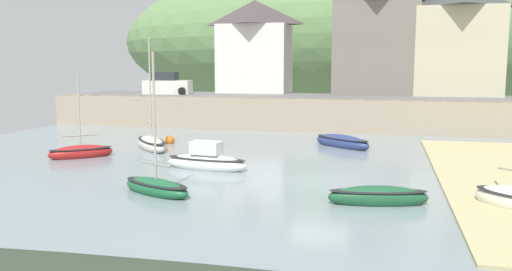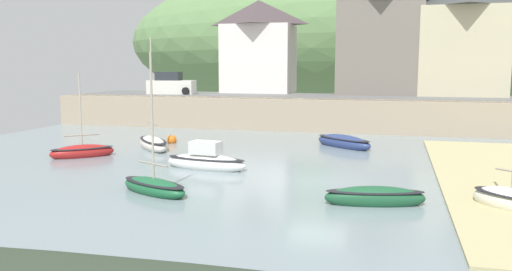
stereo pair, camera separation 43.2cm
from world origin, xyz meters
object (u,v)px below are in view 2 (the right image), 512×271
Objects in this scene: waterfront_building_centre at (381,30)px; mooring_buoy at (172,140)px; waterfront_building_right at (461,40)px; waterfront_building_left at (259,46)px; sailboat_far_left at (153,143)px; sailboat_white_hull at (511,200)px; church_with_spire at (476,2)px; motorboat_with_cabin at (154,186)px; rowboat_small_beached at (344,142)px; parked_car_near_slipway at (171,85)px; fishing_boat_green at (375,197)px; sailboat_nearest_shore at (82,152)px; dinghy_open_wooden at (206,161)px.

waterfront_building_centre reaches higher than mooring_buoy.
waterfront_building_right is at bearing 0.00° from waterfront_building_centre.
waterfront_building_right is (17.56, 0.00, 0.33)m from waterfront_building_left.
sailboat_white_hull is (17.89, -9.00, 0.03)m from sailboat_far_left.
church_with_spire is at bearing 126.92° from sailboat_white_hull.
motorboat_with_cabin is (-14.18, -29.11, -6.77)m from waterfront_building_right.
church_with_spire reaches higher than sailboat_white_hull.
church_with_spire is at bearing 103.34° from rowboat_small_beached.
rowboat_small_beached is 19.92m from parked_car_near_slipway.
sailboat_far_left is 10.59× the size of mooring_buoy.
sailboat_white_hull is at bearing -5.71° from fishing_boat_green.
church_with_spire is 28.23m from parked_car_near_slipway.
waterfront_building_left is 23.95m from sailboat_nearest_shore.
waterfront_building_centre is 2.68× the size of rowboat_small_beached.
waterfront_building_right is 18.84m from rowboat_small_beached.
sailboat_nearest_shore is (-21.54, -22.72, -6.75)m from waterfront_building_right.
dinghy_open_wooden is 10.24m from rowboat_small_beached.
waterfront_building_right is 32.03m from sailboat_nearest_shore.
sailboat_nearest_shore is at bearing -99.95° from waterfront_building_left.
mooring_buoy is (0.16, 2.31, -0.12)m from sailboat_far_left.
parked_car_near_slipway is (-5.33, 14.61, 2.89)m from sailboat_far_left.
sailboat_far_left is (-19.09, -19.11, -6.73)m from waterfront_building_right.
church_with_spire reaches higher than parked_car_near_slipway.
sailboat_white_hull is at bearing -94.78° from church_with_spire.
sailboat_far_left is 1.05× the size of sailboat_white_hull.
waterfront_building_right is at bearing -110.43° from church_with_spire.
waterfront_building_right reaches higher than sailboat_far_left.
dinghy_open_wooden is at bearing -67.47° from parked_car_near_slipway.
waterfront_building_right is at bearing 0.00° from waterfront_building_left.
sailboat_far_left is 15.82m from parked_car_near_slipway.
waterfront_building_right reaches higher than sailboat_nearest_shore.
waterfront_building_right reaches higher than fishing_boat_green.
mooring_buoy is at bearing -134.47° from church_with_spire.
rowboat_small_beached is (-8.13, -15.60, -6.75)m from waterfront_building_right.
sailboat_white_hull is at bearing -32.52° from mooring_buoy.
dinghy_open_wooden is (3.67, -24.08, -6.34)m from waterfront_building_left.
sailboat_white_hull is 1.57× the size of rowboat_small_beached.
church_with_spire reaches higher than motorboat_with_cabin.
waterfront_building_centre is at bearing -153.73° from church_with_spire.
motorboat_with_cabin reaches higher than mooring_buoy.
waterfront_building_left reaches higher than sailboat_white_hull.
rowboat_small_beached is (6.05, 13.51, 0.02)m from motorboat_with_cabin.
rowboat_small_beached is at bearing -14.14° from sailboat_nearest_shore.
sailboat_white_hull is 14.30m from rowboat_small_beached.
fishing_boat_green is 30.62m from parked_car_near_slipway.
sailboat_nearest_shore is 21.05m from sailboat_white_hull.
waterfront_building_right is 1.43× the size of sailboat_white_hull.
dinghy_open_wooden is at bearing -118.71° from church_with_spire.
mooring_buoy is (-17.73, 11.31, -0.15)m from sailboat_white_hull.
motorboat_with_cabin reaches higher than fishing_boat_green.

